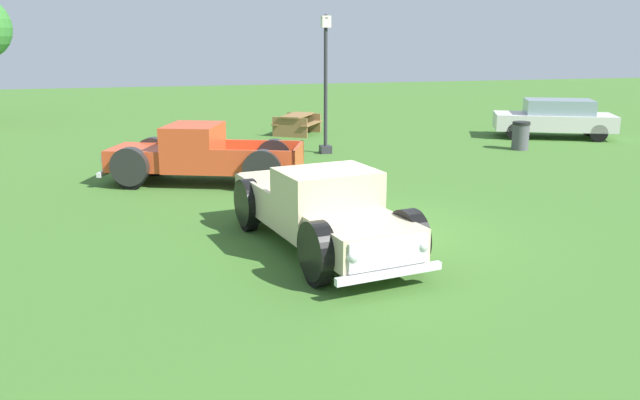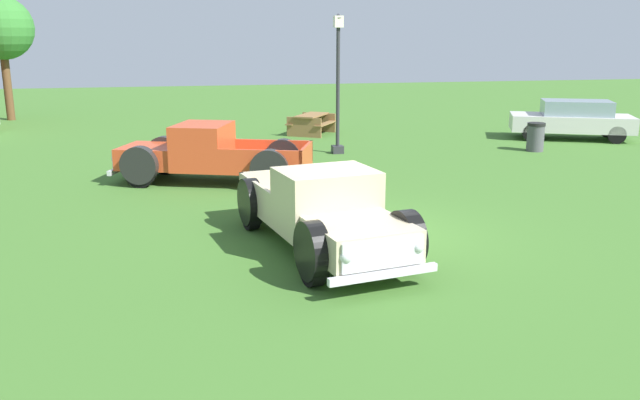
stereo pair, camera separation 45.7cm
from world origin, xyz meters
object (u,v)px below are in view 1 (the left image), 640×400
object	(u,v)px
pickup_truck_foreground	(329,214)
sedan_distant_b	(555,118)
picnic_table	(297,122)
lamp_post_near	(326,82)
trash_can	(521,136)
pickup_truck_behind_left	(192,155)

from	to	relation	value
pickup_truck_foreground	sedan_distant_b	xyz separation A→B (m)	(11.84, 11.00, 0.04)
pickup_truck_foreground	picnic_table	distance (m)	14.53
lamp_post_near	trash_can	distance (m)	6.91
pickup_truck_behind_left	picnic_table	bearing A→B (deg)	59.88
lamp_post_near	trash_can	world-z (taller)	lamp_post_near
pickup_truck_behind_left	lamp_post_near	world-z (taller)	lamp_post_near
lamp_post_near	picnic_table	world-z (taller)	lamp_post_near
pickup_truck_behind_left	sedan_distant_b	bearing A→B (deg)	18.32
picnic_table	trash_can	xyz separation A→B (m)	(6.57, -5.36, -0.01)
picnic_table	lamp_post_near	bearing A→B (deg)	-90.21
picnic_table	pickup_truck_behind_left	bearing A→B (deg)	-120.12
pickup_truck_behind_left	lamp_post_near	size ratio (longest dim) A/B	1.21
pickup_truck_foreground	picnic_table	xyz separation A→B (m)	(2.60, 14.29, -0.23)
lamp_post_near	pickup_truck_foreground	bearing A→B (deg)	-104.63
sedan_distant_b	pickup_truck_behind_left	bearing A→B (deg)	-161.68
trash_can	lamp_post_near	bearing A→B (deg)	171.51
pickup_truck_behind_left	lamp_post_near	bearing A→B (deg)	37.45
pickup_truck_foreground	trash_can	bearing A→B (deg)	44.25
lamp_post_near	picnic_table	size ratio (longest dim) A/B	1.92
pickup_truck_behind_left	picnic_table	size ratio (longest dim) A/B	2.31
picnic_table	trash_can	world-z (taller)	trash_can
lamp_post_near	trash_can	xyz separation A→B (m)	(6.58, -0.98, -1.85)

